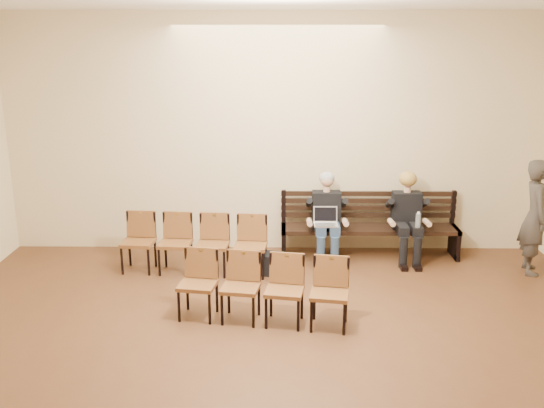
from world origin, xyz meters
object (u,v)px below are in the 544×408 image
Objects in this scene: passerby at (536,209)px; chair_row_front at (194,244)px; bench at (369,241)px; laptop at (326,226)px; bag at (277,264)px; water_bottle at (417,228)px; seated_woman at (407,221)px; chair_row_back at (262,290)px; seated_man at (327,219)px.

passerby is 4.66m from chair_row_front.
chair_row_front is at bearing -164.67° from bench.
bag is at bearing -136.09° from laptop.
seated_woman is at bearing 107.39° from water_bottle.
bag is 0.20× the size of chair_row_back.
water_bottle is at bearing 9.71° from bag.
chair_row_front reaches higher than laptop.
seated_man is 1.94m from chair_row_front.
seated_man is at bearing 167.10° from water_bottle.
passerby is (3.49, 0.14, 0.77)m from bag.
bench is at bearing 20.14° from chair_row_front.
chair_row_back is (-0.87, -2.04, -0.21)m from seated_man.
seated_woman is 3.00× the size of bag.
laptop reaches higher than water_bottle.
water_bottle is (1.25, -0.29, -0.05)m from seated_man.
bag is 1.45m from chair_row_back.
laptop is 1.48× the size of water_bottle.
laptop is 1.28m from water_bottle.
bench is at bearing 10.57° from seated_man.
laptop is at bearing 176.77° from water_bottle.
chair_row_front is 1.03× the size of chair_row_back.
bag is at bearing -161.59° from seated_woman.
seated_man reaches higher than chair_row_back.
seated_man reaches higher than bench.
passerby is at bearing -15.67° from bench.
chair_row_back is at bearing 122.41° from passerby.
seated_man is 1.16m from seated_woman.
seated_woman is (1.16, 0.00, -0.02)m from seated_man.
chair_row_back is at bearing -101.77° from laptop.
seated_woman is 0.30m from water_bottle.
chair_row_back is (-3.65, -1.56, -0.51)m from passerby.
bench is 0.81m from water_bottle.
passerby reaches higher than chair_row_back.
passerby is 0.94× the size of chair_row_back.
seated_woman is at bearing 54.27° from chair_row_back.
seated_man is at bearing 21.75° from chair_row_front.
water_bottle is 0.13× the size of passerby.
bench is 7.67× the size of laptop.
seated_man reaches higher than chair_row_front.
laptop is at bearing 30.81° from bag.
seated_man reaches higher than bag.
passerby is (2.81, -0.27, 0.34)m from laptop.
chair_row_back is (-0.17, -1.42, 0.25)m from bag.
seated_man is 2.23m from chair_row_back.
bag is at bearing 92.49° from chair_row_back.
bag is 0.20× the size of chair_row_front.
seated_woman is at bearing 0.00° from seated_man.
bag is (-1.35, -0.74, -0.08)m from bench.
water_bottle is at bearing -12.90° from seated_man.
passerby is (1.62, -0.48, 0.32)m from seated_woman.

